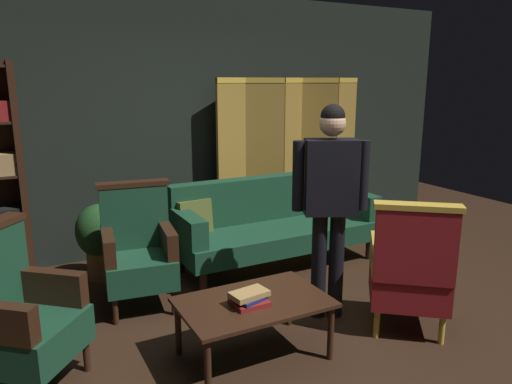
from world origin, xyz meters
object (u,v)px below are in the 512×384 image
armchair_gilt_accent (410,270)px  book_navy_cloth (249,298)px  velvet_couch (274,221)px  armchair_wing_left (17,314)px  coffee_table (254,307)px  book_tan_leather (249,294)px  folding_screen (292,154)px  armchair_wing_right (138,250)px  standing_figure (330,193)px  book_red_leather (249,302)px  potted_plant (100,237)px

armchair_gilt_accent → book_navy_cloth: size_ratio=5.43×
velvet_couch → armchair_wing_left: armchair_wing_left is taller
velvet_couch → armchair_gilt_accent: (0.20, -1.71, 0.04)m
armchair_wing_left → coffee_table: bearing=-15.0°
armchair_gilt_accent → book_tan_leather: (-1.26, 0.18, 0.00)m
folding_screen → armchair_wing_right: (-2.22, -1.15, -0.50)m
velvet_couch → armchair_wing_right: armchair_wing_right is taller
folding_screen → velvet_couch: 1.22m
standing_figure → book_tan_leather: 1.05m
armchair_wing_right → armchair_wing_left: bearing=-140.2°
book_red_leather → book_navy_cloth: (0.00, 0.00, 0.03)m
book_red_leather → armchair_gilt_accent: bearing=-8.0°
coffee_table → armchair_wing_left: bearing=165.0°
velvet_couch → book_tan_leather: (-1.06, -1.53, 0.04)m
coffee_table → potted_plant: bearing=109.4°
book_navy_cloth → velvet_couch: bearing=55.2°
book_tan_leather → potted_plant: bearing=107.7°
armchair_gilt_accent → armchair_wing_left: (-2.64, 0.60, 0.00)m
armchair_gilt_accent → book_navy_cloth: armchair_gilt_accent is taller
velvet_couch → book_navy_cloth: size_ratio=11.08×
folding_screen → standing_figure: size_ratio=1.24×
potted_plant → book_tan_leather: 2.02m
potted_plant → book_red_leather: potted_plant is taller
potted_plant → armchair_gilt_accent: bearing=-48.2°
coffee_table → armchair_wing_right: (-0.48, 1.17, 0.12)m
armchair_wing_left → armchair_wing_right: (0.94, 0.79, 0.00)m
coffee_table → armchair_wing_right: size_ratio=0.96×
book_navy_cloth → standing_figure: bearing=19.4°
standing_figure → book_navy_cloth: bearing=-160.6°
coffee_table → book_red_leather: (-0.05, -0.04, 0.06)m
armchair_wing_right → potted_plant: armchair_wing_right is taller
book_tan_leather → armchair_wing_left: bearing=163.0°
folding_screen → book_red_leather: folding_screen is taller
potted_plant → book_red_leather: (0.61, -1.92, 0.01)m
armchair_wing_left → standing_figure: size_ratio=0.61×
velvet_couch → potted_plant: 1.72m
armchair_gilt_accent → potted_plant: 2.82m
standing_figure → potted_plant: (-1.47, 1.62, -0.60)m
potted_plant → coffee_table: bearing=-70.6°
velvet_couch → coffee_table: velvet_couch is taller
folding_screen → coffee_table: folding_screen is taller
velvet_couch → armchair_wing_left: (-2.44, -1.11, 0.04)m
velvet_couch → folding_screen: bearing=48.4°
coffee_table → folding_screen: bearing=53.1°
folding_screen → book_navy_cloth: (-1.79, -2.36, -0.52)m
armchair_wing_left → book_navy_cloth: size_ratio=5.43×
velvet_couch → standing_figure: 1.37m
folding_screen → potted_plant: size_ratio=2.86×
armchair_wing_left → armchair_wing_right: bearing=39.8°
velvet_couch → potted_plant: size_ratio=2.87×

